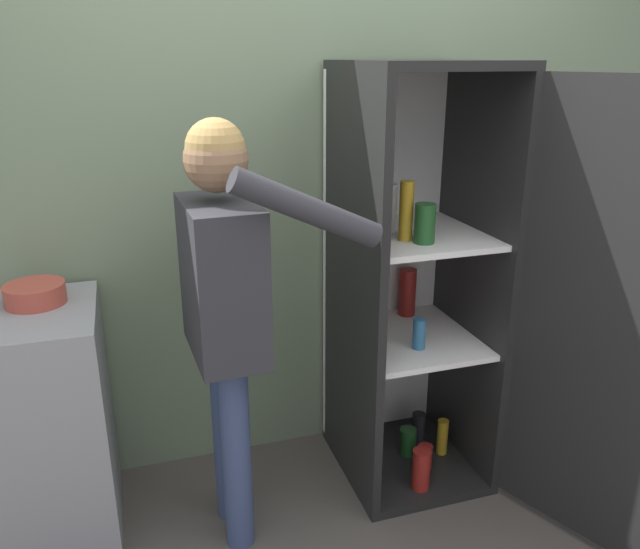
# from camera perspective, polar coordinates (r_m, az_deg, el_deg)

# --- Properties ---
(wall_back) EXTENTS (7.00, 0.06, 2.55)m
(wall_back) POSITION_cam_1_polar(r_m,az_deg,el_deg) (2.75, -1.11, 8.54)
(wall_back) COLOR gray
(wall_back) RESTS_ON ground_plane
(refrigerator) EXTENTS (0.85, 1.19, 1.78)m
(refrigerator) POSITION_cam_1_polar(r_m,az_deg,el_deg) (2.62, 11.08, -1.41)
(refrigerator) COLOR black
(refrigerator) RESTS_ON ground_plane
(person) EXTENTS (0.63, 0.56, 1.61)m
(person) POSITION_cam_1_polar(r_m,az_deg,el_deg) (2.21, -8.65, -1.34)
(person) COLOR #384770
(person) RESTS_ON ground_plane
(counter) EXTENTS (0.63, 0.56, 0.93)m
(counter) POSITION_cam_1_polar(r_m,az_deg,el_deg) (2.66, -25.58, -12.64)
(counter) COLOR gray
(counter) RESTS_ON ground_plane
(bowl) EXTENTS (0.22, 0.22, 0.08)m
(bowl) POSITION_cam_1_polar(r_m,az_deg,el_deg) (2.51, -24.61, -1.62)
(bowl) COLOR #B24738
(bowl) RESTS_ON counter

